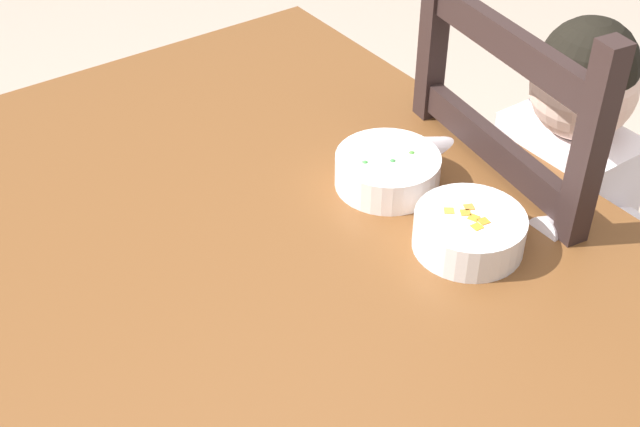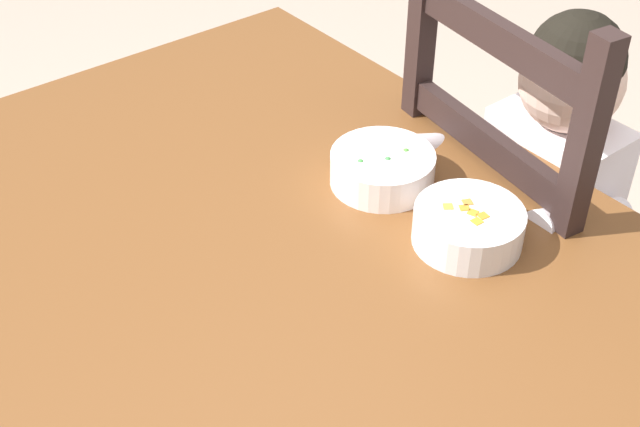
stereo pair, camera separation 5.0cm
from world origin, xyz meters
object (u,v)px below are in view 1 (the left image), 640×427
dining_table (267,293)px  spoon (455,226)px  dining_chair (533,260)px  bowl_of_peas (388,170)px  child_figure (550,197)px  bowl_of_carrots (469,231)px

dining_table → spoon: 0.30m
dining_chair → bowl_of_peas: dining_chair is taller
spoon → dining_table: bearing=-117.4°
dining_chair → bowl_of_peas: bearing=-105.8°
child_figure → spoon: size_ratio=8.02×
dining_table → dining_chair: size_ratio=1.23×
bowl_of_peas → bowl_of_carrots: (0.18, -0.00, 0.00)m
child_figure → bowl_of_carrots: child_figure is taller
child_figure → bowl_of_peas: 0.33m
dining_chair → spoon: 0.38m
dining_table → spoon: size_ratio=10.78×
spoon → dining_chair: bearing=101.8°
bowl_of_peas → bowl_of_carrots: 0.18m
spoon → bowl_of_peas: bearing=-174.6°
dining_table → bowl_of_carrots: bowl_of_carrots is taller
child_figure → dining_table: bearing=-98.5°
dining_table → bowl_of_carrots: size_ratio=8.02×
spoon → child_figure: bearing=100.2°
dining_chair → bowl_of_carrots: size_ratio=6.52×
bowl_of_peas → spoon: bearing=5.4°
dining_table → dining_chair: bearing=82.4°
child_figure → bowl_of_carrots: bearing=-72.7°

